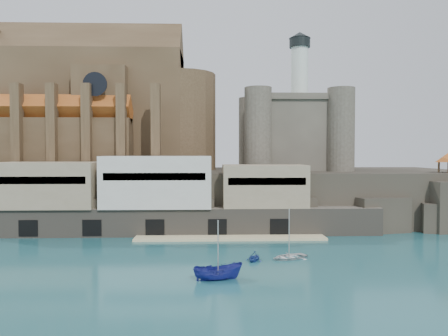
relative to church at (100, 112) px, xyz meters
The scene contains 8 objects.
ground 53.14m from the church, 60.03° to the right, with size 300.00×300.00×0.00m, color #194D54.
promontory 29.58m from the church, ahead, with size 100.00×36.00×10.00m.
quay 28.37m from the church, 53.41° to the right, with size 70.00×12.00×13.05m.
church is the anchor object (origin of this frame).
castle_keep 40.39m from the church, ahead, with size 21.20×21.20×29.30m.
boat_2 56.26m from the church, 62.65° to the right, with size 2.03×2.08×5.38m, color navy.
boat_6 54.22m from the church, 48.11° to the right, with size 3.57×1.04×5.00m, color silver.
boat_7 52.27m from the church, 53.07° to the right, with size 2.53×1.55×2.94m, color navy.
Camera 1 is at (-1.27, -50.21, 13.56)m, focal length 35.00 mm.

